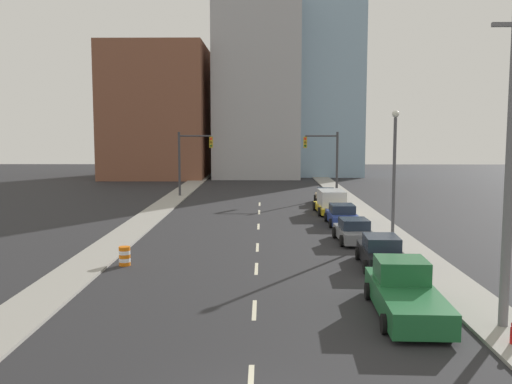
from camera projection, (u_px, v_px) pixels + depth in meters
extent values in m
cube|color=gray|center=(182.00, 192.00, 61.56)|extent=(2.30, 97.37, 0.13)
cube|color=gray|center=(338.00, 192.00, 61.35)|extent=(2.30, 97.37, 0.13)
cube|color=beige|center=(251.00, 383.00, 15.05)|extent=(0.16, 2.40, 0.01)
cube|color=beige|center=(254.00, 310.00, 21.23)|extent=(0.16, 2.40, 0.01)
cube|color=beige|center=(256.00, 269.00, 27.56)|extent=(0.16, 2.40, 0.01)
cube|color=beige|center=(257.00, 247.00, 32.59)|extent=(0.16, 2.40, 0.01)
cube|color=beige|center=(258.00, 226.00, 39.64)|extent=(0.16, 2.40, 0.01)
cube|color=beige|center=(259.00, 212.00, 46.64)|extent=(0.16, 2.40, 0.01)
cube|color=beige|center=(260.00, 204.00, 51.67)|extent=(0.16, 2.40, 0.01)
cube|color=brown|center=(158.00, 112.00, 81.63)|extent=(14.00, 16.00, 18.45)
cube|color=#A8A8AD|center=(257.00, 92.00, 85.09)|extent=(12.00, 20.00, 24.81)
cube|color=#8CADC6|center=(314.00, 49.00, 88.22)|extent=(13.00, 20.00, 38.38)
cylinder|color=#38383D|center=(179.00, 164.00, 57.23)|extent=(0.24, 0.24, 6.51)
cylinder|color=#38383D|center=(195.00, 136.00, 56.90)|extent=(3.21, 0.16, 0.16)
cube|color=#B79319|center=(211.00, 142.00, 56.95)|extent=(0.34, 0.32, 1.10)
cylinder|color=red|center=(211.00, 139.00, 56.74)|extent=(0.22, 0.04, 0.22)
cylinder|color=#593F0C|center=(211.00, 142.00, 56.78)|extent=(0.22, 0.04, 0.22)
cylinder|color=#0C3F14|center=(211.00, 146.00, 56.81)|extent=(0.22, 0.04, 0.22)
cylinder|color=#38383D|center=(337.00, 165.00, 57.03)|extent=(0.24, 0.24, 6.51)
cylinder|color=#38383D|center=(321.00, 136.00, 56.74)|extent=(3.21, 0.16, 0.16)
cube|color=#B79319|center=(305.00, 142.00, 56.83)|extent=(0.34, 0.32, 1.10)
cylinder|color=red|center=(305.00, 139.00, 56.62)|extent=(0.22, 0.04, 0.22)
cylinder|color=#593F0C|center=(305.00, 142.00, 56.66)|extent=(0.22, 0.04, 0.22)
cylinder|color=#0C3F14|center=(305.00, 146.00, 56.70)|extent=(0.22, 0.04, 0.22)
cylinder|color=slate|center=(510.00, 169.00, 18.60)|extent=(0.32, 0.32, 10.81)
cylinder|color=orange|center=(125.00, 264.00, 28.19)|extent=(0.56, 0.56, 0.19)
cylinder|color=white|center=(125.00, 260.00, 28.17)|extent=(0.56, 0.56, 0.19)
cylinder|color=orange|center=(125.00, 256.00, 28.15)|extent=(0.56, 0.56, 0.19)
cylinder|color=white|center=(125.00, 252.00, 28.13)|extent=(0.56, 0.56, 0.19)
cylinder|color=orange|center=(124.00, 249.00, 28.11)|extent=(0.56, 0.56, 0.19)
cylinder|color=#4C4C51|center=(394.00, 178.00, 35.57)|extent=(0.20, 0.20, 7.45)
sphere|color=white|center=(396.00, 114.00, 35.14)|extent=(0.44, 0.44, 0.44)
cube|color=#1E6033|center=(406.00, 299.00, 20.54)|extent=(2.34, 6.26, 0.85)
cube|color=#1E6033|center=(401.00, 270.00, 21.37)|extent=(1.91, 1.93, 0.84)
cylinder|color=black|center=(368.00, 291.00, 22.53)|extent=(0.25, 0.67, 0.66)
cylinder|color=black|center=(423.00, 292.00, 22.42)|extent=(0.25, 0.67, 0.66)
cylinder|color=black|center=(385.00, 324.00, 18.73)|extent=(0.25, 0.67, 0.66)
cylinder|color=black|center=(451.00, 325.00, 18.61)|extent=(0.25, 0.67, 0.66)
cube|color=black|center=(381.00, 256.00, 27.94)|extent=(1.99, 4.79, 0.71)
cube|color=#1E2838|center=(381.00, 242.00, 27.87)|extent=(1.68, 2.19, 0.64)
cylinder|color=black|center=(358.00, 254.00, 29.47)|extent=(0.24, 0.65, 0.64)
cylinder|color=black|center=(395.00, 254.00, 29.37)|extent=(0.24, 0.65, 0.64)
cylinder|color=black|center=(366.00, 267.00, 26.55)|extent=(0.24, 0.65, 0.64)
cylinder|color=black|center=(407.00, 268.00, 26.46)|extent=(0.24, 0.65, 0.64)
cube|color=slate|center=(354.00, 234.00, 34.08)|extent=(1.98, 4.38, 0.63)
cube|color=#1E2838|center=(354.00, 224.00, 34.01)|extent=(1.67, 2.00, 0.59)
cylinder|color=black|center=(335.00, 233.00, 35.40)|extent=(0.25, 0.69, 0.68)
cylinder|color=black|center=(365.00, 232.00, 35.45)|extent=(0.25, 0.69, 0.68)
cylinder|color=black|center=(342.00, 241.00, 32.75)|extent=(0.25, 0.69, 0.68)
cylinder|color=black|center=(375.00, 241.00, 32.79)|extent=(0.25, 0.69, 0.68)
cube|color=navy|center=(342.00, 217.00, 40.43)|extent=(1.91, 4.58, 0.66)
cube|color=#1E2838|center=(342.00, 209.00, 40.36)|extent=(1.66, 2.07, 0.61)
cylinder|color=black|center=(326.00, 217.00, 41.85)|extent=(0.23, 0.65, 0.65)
cylinder|color=black|center=(352.00, 217.00, 41.85)|extent=(0.23, 0.65, 0.65)
cylinder|color=black|center=(331.00, 223.00, 39.04)|extent=(0.23, 0.65, 0.65)
cylinder|color=black|center=(359.00, 223.00, 39.04)|extent=(0.23, 0.65, 0.65)
cube|color=gold|center=(331.00, 208.00, 46.00)|extent=(2.37, 5.33, 0.47)
cube|color=silver|center=(331.00, 198.00, 45.64)|extent=(2.03, 3.33, 1.23)
cylinder|color=black|center=(314.00, 206.00, 47.60)|extent=(0.25, 0.72, 0.71)
cylinder|color=black|center=(341.00, 206.00, 47.65)|extent=(0.25, 0.72, 0.71)
cylinder|color=black|center=(320.00, 212.00, 44.36)|extent=(0.25, 0.72, 0.71)
cylinder|color=black|center=(348.00, 212.00, 44.41)|extent=(0.25, 0.72, 0.71)
cube|color=tan|center=(326.00, 198.00, 51.99)|extent=(1.98, 4.65, 0.63)
cube|color=#1E2838|center=(326.00, 192.00, 51.92)|extent=(1.65, 2.13, 0.58)
cylinder|color=black|center=(315.00, 198.00, 53.47)|extent=(0.25, 0.65, 0.64)
cylinder|color=black|center=(335.00, 198.00, 53.36)|extent=(0.25, 0.65, 0.64)
cylinder|color=black|center=(316.00, 202.00, 50.66)|extent=(0.25, 0.65, 0.64)
cylinder|color=black|center=(337.00, 202.00, 50.54)|extent=(0.25, 0.65, 0.64)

